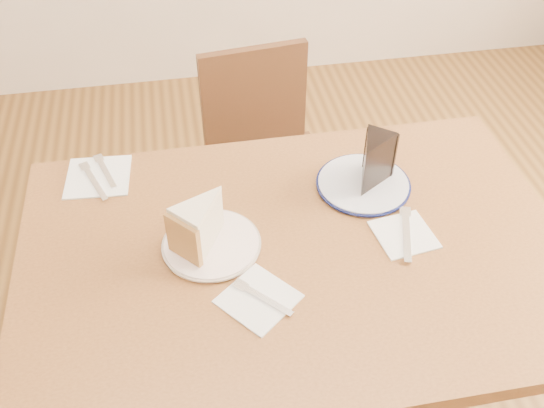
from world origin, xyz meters
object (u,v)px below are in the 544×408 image
Objects in this scene: table at (295,277)px; carrot_cake at (204,223)px; plate_navy at (363,184)px; chocolate_cake at (372,165)px; plate_cream at (212,244)px; chair_far at (266,167)px.

table is 0.25m from carrot_cake.
plate_navy is at bearing 40.43° from table.
plate_cream is at bearing 56.24° from chocolate_cake.
chocolate_cake is (0.17, -0.47, 0.36)m from chair_far.
chocolate_cake is (0.01, -0.01, 0.06)m from plate_navy.
carrot_cake is at bearing -162.57° from plate_navy.
plate_cream is at bearing -0.06° from carrot_cake.
plate_cream is at bearing 62.49° from chair_far.
table is at bearing -11.69° from plate_cream.
plate_navy is (0.16, -0.46, 0.30)m from chair_far.
table is at bearing -139.57° from plate_navy.
plate_cream reaches higher than table.
chair_far is at bearing 115.68° from carrot_cake.
plate_cream is (-0.18, 0.04, 0.10)m from table.
chair_far is 6.80× the size of carrot_cake.
table is 9.94× the size of carrot_cake.
carrot_cake is 0.42m from chocolate_cake.
table is 1.46× the size of chair_far.
plate_navy is 0.07m from chocolate_cake.
plate_cream is 0.40m from plate_navy.
plate_navy is 0.41m from carrot_cake.
chair_far is (0.04, 0.63, -0.19)m from table.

